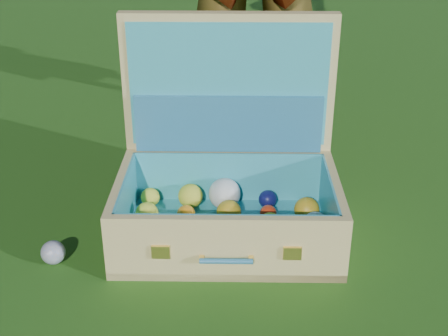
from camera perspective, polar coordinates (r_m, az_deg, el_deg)
The scene contains 3 objects.
ground at distance 1.99m, azimuth -1.48°, elevation -4.92°, with size 60.00×60.00×0.00m, color #215114.
stray_ball at distance 1.85m, azimuth -15.36°, elevation -7.46°, with size 0.07×0.07×0.07m, color #4572B5.
suitcase at distance 1.89m, azimuth 0.35°, elevation -0.55°, with size 0.71×0.56×0.63m.
Camera 1 is at (-0.15, -1.70, 1.03)m, focal length 50.00 mm.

